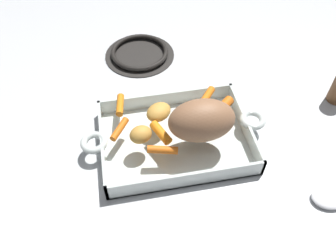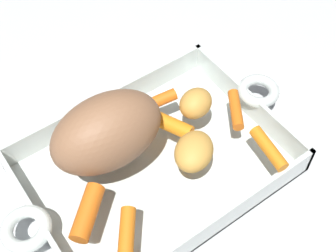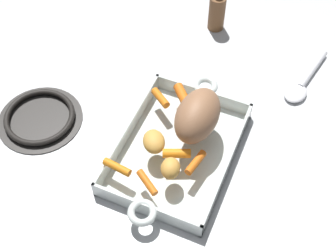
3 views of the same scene
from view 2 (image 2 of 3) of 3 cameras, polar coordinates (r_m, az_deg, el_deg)
The scene contains 11 objects.
ground_plane at distance 0.64m, azimuth -1.57°, elevation -5.32°, with size 1.63×1.63×0.00m, color silver.
roasting_dish at distance 0.63m, azimuth -1.60°, elevation -4.69°, with size 0.43×0.25×0.05m.
pork_roast at distance 0.56m, azimuth -7.55°, elevation -0.74°, with size 0.14×0.09×0.09m, color #956646.
baby_carrot_center_left at distance 0.54m, azimuth -5.11°, elevation -13.07°, with size 0.02×0.02×0.06m, color orange.
baby_carrot_center_right at distance 0.64m, azimuth 8.37°, elevation 2.03°, with size 0.02×0.02×0.06m, color orange.
baby_carrot_short at distance 0.64m, azimuth -1.74°, elevation 2.91°, with size 0.02×0.02×0.06m, color orange.
baby_carrot_southeast at distance 0.55m, azimuth -9.92°, elevation -10.48°, with size 0.02×0.02×0.07m, color orange.
baby_carrot_southwest at distance 0.61m, azimuth 0.37°, elevation 0.17°, with size 0.02×0.02×0.06m, color orange.
baby_carrot_long at distance 0.61m, azimuth 12.33°, elevation -2.72°, with size 0.02×0.02×0.06m, color orange.
potato_halved at distance 0.62m, azimuth 3.44°, elevation 2.82°, with size 0.05×0.04×0.04m, color gold.
potato_whole at distance 0.58m, azimuth 3.22°, elevation -3.14°, with size 0.06×0.05×0.03m, color gold.
Camera 2 is at (-0.18, -0.28, 0.55)m, focal length 49.35 mm.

